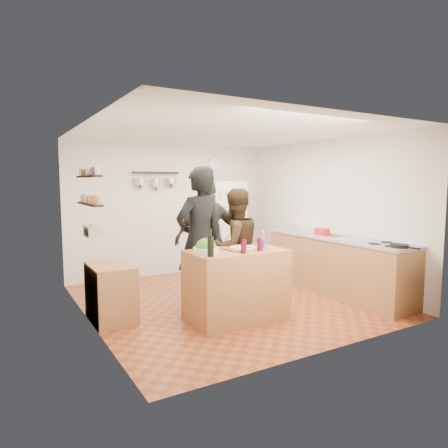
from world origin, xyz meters
TOP-DOWN VIEW (x-y plane):
  - room_shell at (0.00, 0.39)m, footprint 4.20×4.20m
  - prep_island at (-0.32, -0.77)m, footprint 1.25×0.72m
  - pizza_board at (-0.24, -0.79)m, footprint 0.42×0.34m
  - pizza at (-0.24, -0.79)m, footprint 0.34×0.34m
  - salad_bowl at (-0.74, -0.72)m, footprint 0.32×0.32m
  - wine_bottle at (-0.82, -0.99)m, footprint 0.08×0.08m
  - wine_glass_near at (-0.37, -1.01)m, footprint 0.07×0.07m
  - wine_glass_far at (-0.10, -0.97)m, footprint 0.07×0.07m
  - pepper_mill at (0.13, -0.72)m, footprint 0.05×0.05m
  - salt_canister at (-0.02, -0.89)m, footprint 0.08×0.08m
  - person_left at (-0.61, -0.29)m, footprint 0.80×0.61m
  - person_center at (-0.03, -0.26)m, footprint 0.84×0.67m
  - person_back at (-0.17, 0.28)m, footprint 1.10×0.50m
  - counter_run at (1.70, -0.55)m, footprint 0.63×2.63m
  - stove_top at (1.70, -1.50)m, footprint 0.60×0.62m
  - skillet at (1.60, -1.74)m, footprint 0.23×0.23m
  - sink at (1.70, 0.30)m, footprint 0.50×0.80m
  - cutting_board at (1.70, -0.40)m, footprint 0.30×0.40m
  - red_bowl at (1.65, -0.27)m, footprint 0.25×0.25m
  - fridge at (0.95, 1.75)m, footprint 0.70×0.68m
  - wall_clock at (0.95, 2.08)m, footprint 0.30×0.03m
  - spice_shelf_lower at (-1.93, 0.20)m, footprint 0.12×1.00m
  - spice_shelf_upper at (-1.93, 0.20)m, footprint 0.12×1.00m
  - produce_basket at (-1.90, 0.20)m, footprint 0.18×0.35m
  - side_table at (-1.74, 0.02)m, footprint 0.50×0.80m
  - pot_rack at (-0.35, 2.00)m, footprint 0.90×0.04m

SIDE VIEW (x-z plane):
  - side_table at x=-1.74m, z-range 0.00..0.73m
  - counter_run at x=1.70m, z-range 0.00..0.90m
  - prep_island at x=-0.32m, z-range 0.00..0.91m
  - person_center at x=-0.03m, z-range 0.00..1.69m
  - fridge at x=0.95m, z-range 0.00..1.80m
  - stove_top at x=1.70m, z-range 0.90..0.92m
  - cutting_board at x=1.70m, z-range 0.90..0.92m
  - sink at x=1.70m, z-range 0.90..0.93m
  - pizza_board at x=-0.24m, z-range 0.91..0.93m
  - person_back at x=-0.17m, z-range 0.00..1.85m
  - pizza at x=-0.24m, z-range 0.93..0.95m
  - salad_bowl at x=-0.74m, z-range 0.91..0.97m
  - skillet at x=1.60m, z-range 0.92..0.96m
  - red_bowl at x=1.65m, z-range 0.92..1.02m
  - salt_canister at x=-0.02m, z-range 0.91..1.04m
  - wine_glass_far at x=-0.10m, z-range 0.91..1.07m
  - wine_glass_near at x=-0.37m, z-range 0.91..1.08m
  - person_left at x=-0.61m, z-range 0.00..1.99m
  - pepper_mill at x=0.13m, z-range 0.91..1.08m
  - wine_bottle at x=-0.82m, z-range 0.91..1.15m
  - produce_basket at x=-1.90m, z-range 1.08..1.22m
  - room_shell at x=0.00m, z-range -0.85..3.35m
  - spice_shelf_lower at x=-1.93m, z-range 1.49..1.51m
  - spice_shelf_upper at x=-1.93m, z-range 1.84..1.86m
  - pot_rack at x=-0.35m, z-range 1.93..1.97m
  - wall_clock at x=0.95m, z-range 2.00..2.30m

